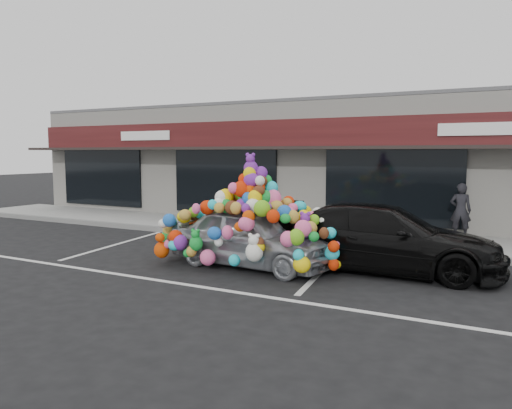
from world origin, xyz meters
The scene contains 10 objects.
ground centered at (0.00, 0.00, 0.00)m, with size 90.00×90.00×0.00m, color black.
shop_building centered at (0.00, 8.44, 2.16)m, with size 24.00×7.20×4.31m.
sidewalk centered at (0.00, 4.00, 0.07)m, with size 26.00×3.00×0.15m, color gray.
kerb centered at (0.00, 2.50, 0.07)m, with size 26.00×0.18×0.16m, color slate.
parking_stripe_left centered at (-3.20, 0.20, 0.00)m, with size 0.12×4.40×0.01m, color silver.
parking_stripe_mid centered at (2.80, 0.20, 0.00)m, with size 0.12×4.40×0.01m, color silver.
lane_line centered at (2.00, -2.30, 0.00)m, with size 14.00×0.12×0.01m, color silver.
toy_car centered at (1.32, -0.37, 0.81)m, with size 2.81×4.26×2.39m.
black_sedan centered at (3.97, 0.60, 0.70)m, with size 4.85×1.97×1.41m, color black.
pedestrian_a centered at (5.04, 4.84, 0.91)m, with size 0.56×0.36×1.52m, color black.
Camera 1 is at (6.49, -9.85, 2.51)m, focal length 35.00 mm.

